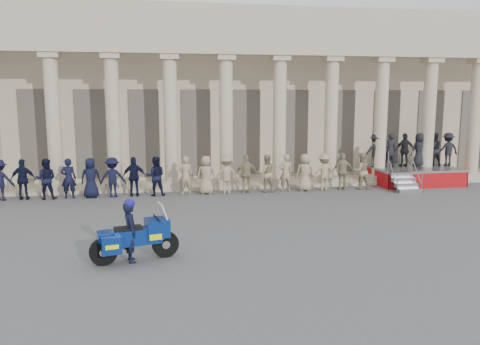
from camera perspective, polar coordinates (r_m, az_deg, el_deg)
name	(u,v)px	position (r m, az deg, el deg)	size (l,w,h in m)	color
ground	(219,236)	(14.80, -2.64, -7.78)	(90.00, 90.00, 0.00)	#4C4C4F
building	(190,95)	(28.88, -6.07, 9.39)	(40.00, 12.50, 9.00)	tan
officer_rank	(153,176)	(21.09, -10.51, -0.45)	(20.78, 0.66, 1.75)	black
reviewing_stand	(414,155)	(25.44, 20.43, 1.99)	(5.11, 4.02, 2.55)	gray
motorcycle	(136,237)	(12.75, -12.60, -7.68)	(2.32, 1.19, 1.51)	black
rider	(130,230)	(12.67, -13.21, -6.88)	(0.52, 0.66, 1.70)	black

